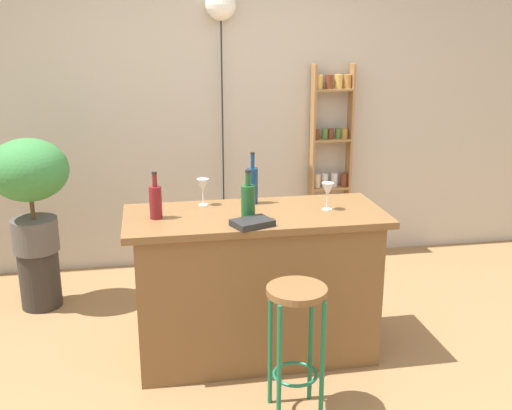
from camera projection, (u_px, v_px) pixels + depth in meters
ground at (264, 378)px, 3.49m from camera, size 12.00×12.00×0.00m
back_wall at (219, 97)px, 4.94m from camera, size 6.40×0.10×2.80m
kitchen_counter at (255, 284)px, 3.65m from camera, size 1.52×0.64×0.91m
bar_stool at (296, 323)px, 3.03m from camera, size 0.30×0.30×0.71m
spice_shelf at (330, 160)px, 5.12m from camera, size 0.34×0.13×1.66m
plant_stool at (40, 278)px, 4.34m from camera, size 0.28×0.28×0.43m
potted_plant at (29, 181)px, 4.14m from camera, size 0.54×0.49×0.80m
bottle_vinegar at (248, 201)px, 3.37m from camera, size 0.08×0.08×0.29m
bottle_olive_oil at (253, 184)px, 3.68m from camera, size 0.06×0.06×0.32m
bottle_wine_red at (156, 201)px, 3.39m from camera, size 0.07×0.07×0.27m
wine_glass_left at (203, 186)px, 3.65m from camera, size 0.07×0.07×0.16m
wine_glass_center at (328, 191)px, 3.55m from camera, size 0.07×0.07×0.16m
cookbook at (252, 223)px, 3.29m from camera, size 0.25×0.22×0.03m
pendant_globe_light at (221, 8)px, 4.64m from camera, size 0.24×0.24×2.23m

